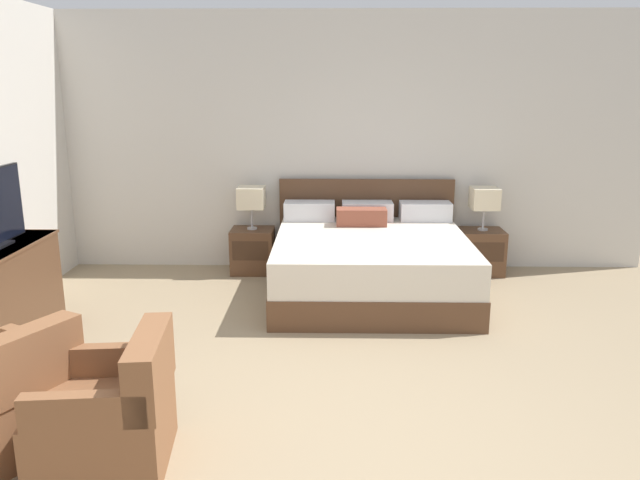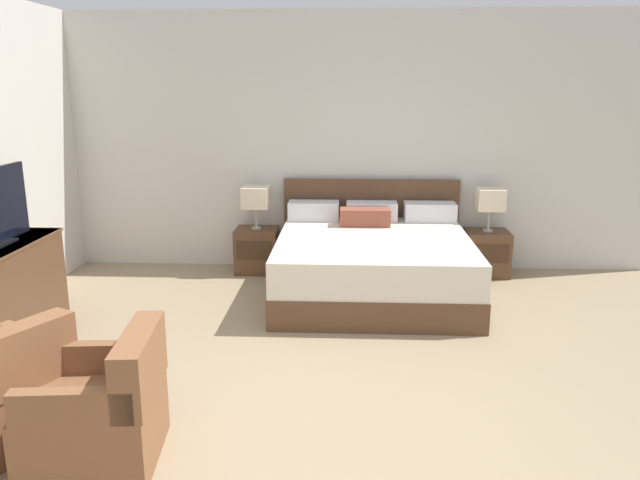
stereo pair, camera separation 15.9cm
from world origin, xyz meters
The scene contains 9 objects.
ground_plane centered at (0.00, 0.00, 0.00)m, with size 11.79×11.79×0.00m, color #998466.
wall_back centered at (0.00, 3.96, 1.42)m, with size 7.14×0.06×2.84m, color beige.
bed centered at (0.40, 2.94, 0.33)m, with size 1.96×2.00×1.03m.
nightstand_left centered at (-0.87, 3.67, 0.25)m, with size 0.47×0.40×0.50m.
nightstand_right centered at (1.68, 3.67, 0.25)m, with size 0.47×0.40×0.50m.
table_lamp_left centered at (-0.87, 3.67, 0.85)m, with size 0.29×0.29×0.47m.
table_lamp_right centered at (1.68, 3.67, 0.85)m, with size 0.29×0.29×0.47m.
dresser centered at (-2.70, 1.71, 0.41)m, with size 0.50×1.29×0.79m.
armchair_companion centered at (-1.19, -0.01, 0.28)m, with size 0.76×0.75×0.76m.
Camera 2 is at (0.17, -3.06, 2.06)m, focal length 35.00 mm.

